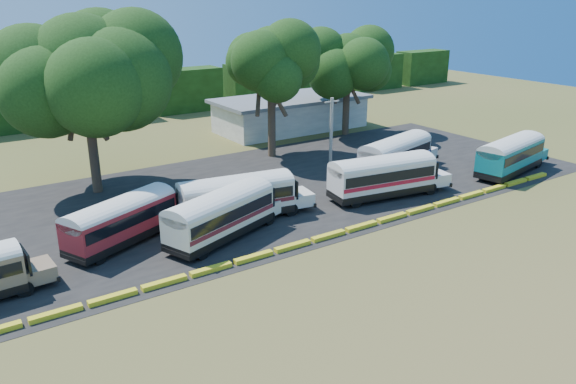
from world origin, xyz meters
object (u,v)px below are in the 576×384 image
bus_red (123,217)px  bus_cream_west (222,212)px  bus_white_red (384,174)px  tree_west (83,67)px  bus_teal (512,153)px

bus_red → bus_cream_west: 6.58m
bus_red → bus_white_red: bus_white_red is taller
bus_white_red → tree_west: tree_west is taller
bus_cream_west → bus_white_red: size_ratio=0.96×
bus_cream_west → tree_west: 17.54m
bus_teal → tree_west: size_ratio=0.74×
bus_cream_west → bus_white_red: 14.90m
bus_cream_west → bus_white_red: (14.90, 0.02, 0.07)m
bus_white_red → bus_teal: bus_white_red is taller
bus_red → bus_cream_west: (5.85, -3.02, 0.07)m
tree_west → bus_white_red: bearing=-37.2°
bus_white_red → bus_teal: 14.43m
bus_cream_west → bus_teal: 29.28m
bus_white_red → bus_teal: (14.32, -1.79, -0.01)m
tree_west → bus_teal: bearing=-26.1°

